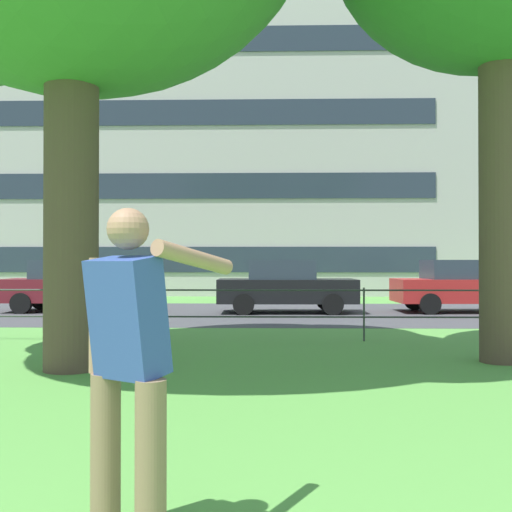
{
  "coord_description": "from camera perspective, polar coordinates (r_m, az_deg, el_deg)",
  "views": [
    {
      "loc": [
        0.17,
        0.15,
        1.47
      ],
      "look_at": [
        -0.0,
        7.29,
        1.55
      ],
      "focal_mm": 41.94,
      "sensor_mm": 36.0,
      "label": 1
    }
  ],
  "objects": [
    {
      "name": "park_fence",
      "position": [
        11.21,
        0.52,
        -4.71
      ],
      "size": [
        34.48,
        0.04,
        1.0
      ],
      "color": "#333833",
      "rests_on": "ground"
    },
    {
      "name": "person_thrower",
      "position": [
        3.24,
        -11.98,
        -9.88
      ],
      "size": [
        0.77,
        0.68,
        1.76
      ],
      "color": "#846B4C",
      "rests_on": "ground"
    },
    {
      "name": "car_maroon_right",
      "position": [
        18.68,
        -17.15,
        -2.7
      ],
      "size": [
        4.05,
        1.92,
        1.54
      ],
      "color": "maroon",
      "rests_on": "ground"
    },
    {
      "name": "apartment_building_background",
      "position": [
        34.29,
        -5.42,
        13.32
      ],
      "size": [
        26.44,
        15.12,
        19.43
      ],
      "color": "#B7B2AD",
      "rests_on": "ground"
    },
    {
      "name": "car_black_far_right",
      "position": [
        17.45,
        2.83,
        -2.88
      ],
      "size": [
        4.03,
        1.88,
        1.54
      ],
      "color": "black",
      "rests_on": "ground"
    },
    {
      "name": "street_strip",
      "position": [
        17.34,
        0.83,
        -5.46
      ],
      "size": [
        80.0,
        7.88,
        0.01
      ],
      "primitive_type": "cube",
      "color": "#424247",
      "rests_on": "ground"
    },
    {
      "name": "car_red_center",
      "position": [
        18.64,
        19.08,
        -2.7
      ],
      "size": [
        4.06,
        1.92,
        1.54
      ],
      "color": "red",
      "rests_on": "ground"
    }
  ]
}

